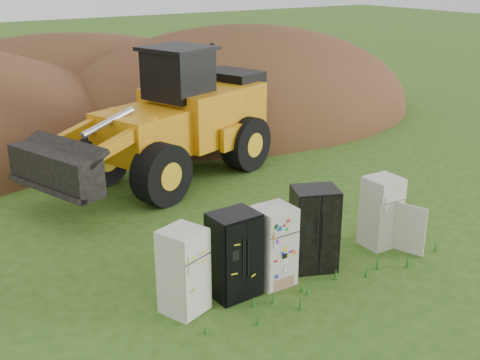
{
  "coord_description": "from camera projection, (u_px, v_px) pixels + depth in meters",
  "views": [
    {
      "loc": [
        -6.83,
        -8.41,
        5.92
      ],
      "look_at": [
        -0.04,
        2.0,
        1.41
      ],
      "focal_mm": 45.0,
      "sensor_mm": 36.0,
      "label": 1
    }
  ],
  "objects": [
    {
      "name": "ground",
      "position": [
        296.0,
        273.0,
        12.15
      ],
      "size": [
        120.0,
        120.0,
        0.0
      ],
      "primitive_type": "plane",
      "color": "#305115",
      "rests_on": "ground"
    },
    {
      "name": "dirt_mound_right",
      "position": [
        239.0,
        113.0,
        25.04
      ],
      "size": [
        15.75,
        11.55,
        7.19
      ],
      "primitive_type": "ellipsoid",
      "color": "#4D3218",
      "rests_on": "ground"
    },
    {
      "name": "fridge_leftmost",
      "position": [
        183.0,
        271.0,
        10.6
      ],
      "size": [
        0.89,
        0.87,
        1.59
      ],
      "primitive_type": null,
      "rotation": [
        0.0,
        0.0,
        0.35
      ],
      "color": "beige",
      "rests_on": "ground"
    },
    {
      "name": "dirt_mound_back",
      "position": [
        61.0,
        102.0,
        27.09
      ],
      "size": [
        17.68,
        11.78,
        5.97
      ],
      "primitive_type": "ellipsoid",
      "color": "#4D3218",
      "rests_on": "ground"
    },
    {
      "name": "fridge_dark_mid",
      "position": [
        314.0,
        229.0,
        12.12
      ],
      "size": [
        1.09,
        1.0,
        1.73
      ],
      "primitive_type": null,
      "rotation": [
        0.0,
        0.0,
        -0.39
      ],
      "color": "black",
      "rests_on": "ground"
    },
    {
      "name": "fridge_sticker",
      "position": [
        274.0,
        246.0,
        11.54
      ],
      "size": [
        0.72,
        0.66,
        1.6
      ],
      "primitive_type": null,
      "rotation": [
        0.0,
        0.0,
        0.01
      ],
      "color": "silver",
      "rests_on": "ground"
    },
    {
      "name": "wheel_loader",
      "position": [
        156.0,
        119.0,
        16.51
      ],
      "size": [
        8.33,
        5.46,
        3.74
      ],
      "primitive_type": null,
      "rotation": [
        0.0,
        0.0,
        0.33
      ],
      "color": "orange",
      "rests_on": "ground"
    },
    {
      "name": "fridge_open_door",
      "position": [
        381.0,
        212.0,
        13.13
      ],
      "size": [
        0.73,
        0.68,
        1.58
      ],
      "primitive_type": null,
      "rotation": [
        0.0,
        0.0,
        -0.02
      ],
      "color": "beige",
      "rests_on": "ground"
    },
    {
      "name": "fridge_black_side",
      "position": [
        234.0,
        255.0,
        11.12
      ],
      "size": [
        0.89,
        0.72,
        1.65
      ],
      "primitive_type": null,
      "rotation": [
        0.0,
        0.0,
        0.04
      ],
      "color": "black",
      "rests_on": "ground"
    }
  ]
}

